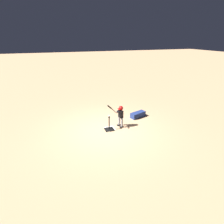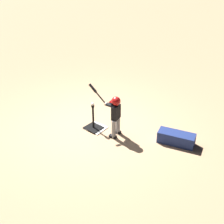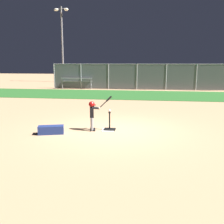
{
  "view_description": "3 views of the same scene",
  "coord_description": "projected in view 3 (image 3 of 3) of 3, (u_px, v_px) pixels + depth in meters",
  "views": [
    {
      "loc": [
        2.04,
        6.68,
        3.93
      ],
      "look_at": [
        -0.3,
        0.02,
        0.87
      ],
      "focal_mm": 28.0,
      "sensor_mm": 36.0,
      "label": 1
    },
    {
      "loc": [
        -4.78,
        4.63,
        4.24
      ],
      "look_at": [
        -0.62,
        -0.18,
        0.57
      ],
      "focal_mm": 50.0,
      "sensor_mm": 36.0,
      "label": 2
    },
    {
      "loc": [
        1.25,
        -8.93,
        2.37
      ],
      "look_at": [
        -0.08,
        0.03,
        0.65
      ],
      "focal_mm": 42.0,
      "sensor_mm": 36.0,
      "label": 3
    }
  ],
  "objects": [
    {
      "name": "home_plate",
      "position": [
        108.0,
        130.0,
        9.29
      ],
      "size": [
        0.47,
        0.47,
        0.02
      ],
      "primitive_type": "cube",
      "rotation": [
        0.0,
        0.0,
        0.08
      ],
      "color": "white",
      "rests_on": "ground_plane"
    },
    {
      "name": "bleachers_far_left",
      "position": [
        132.0,
        81.0,
        24.48
      ],
      "size": [
        3.03,
        2.55,
        1.37
      ],
      "color": "#93969E",
      "rests_on": "ground_plane"
    },
    {
      "name": "backstop_fence",
      "position": [
        137.0,
        76.0,
        23.05
      ],
      "size": [
        15.3,
        0.08,
        2.28
      ],
      "color": "#9E9EA3",
      "rests_on": "ground_plane"
    },
    {
      "name": "ground_plane",
      "position": [
        114.0,
        130.0,
        9.3
      ],
      "size": [
        90.0,
        90.0,
        0.0
      ],
      "primitive_type": "plane",
      "color": "tan"
    },
    {
      "name": "baseball",
      "position": [
        110.0,
        111.0,
        9.2
      ],
      "size": [
        0.07,
        0.07,
        0.07
      ],
      "primitive_type": "sphere",
      "color": "white",
      "rests_on": "batting_tee"
    },
    {
      "name": "batting_tee",
      "position": [
        110.0,
        127.0,
        9.31
      ],
      "size": [
        0.4,
        0.36,
        0.66
      ],
      "color": "black",
      "rests_on": "ground_plane"
    },
    {
      "name": "bleachers_right_center",
      "position": [
        204.0,
        83.0,
        24.08
      ],
      "size": [
        3.21,
        1.8,
        1.02
      ],
      "color": "#93969E",
      "rests_on": "ground_plane"
    },
    {
      "name": "grass_outfield_strip",
      "position": [
        134.0,
        95.0,
        19.51
      ],
      "size": [
        56.0,
        5.81,
        0.02
      ],
      "primitive_type": "cube",
      "color": "#286026",
      "rests_on": "ground_plane"
    },
    {
      "name": "bleachers_center",
      "position": [
        79.0,
        83.0,
        24.56
      ],
      "size": [
        2.96,
        1.99,
        1.01
      ],
      "color": "#93969E",
      "rests_on": "ground_plane"
    },
    {
      "name": "batter_child",
      "position": [
        93.0,
        112.0,
        9.16
      ],
      "size": [
        0.81,
        0.36,
        1.23
      ],
      "color": "gray",
      "rests_on": "ground_plane"
    },
    {
      "name": "field_light_pole",
      "position": [
        62.0,
        34.0,
        31.33
      ],
      "size": [
        1.76,
        0.44,
        8.86
      ],
      "color": "slate",
      "rests_on": "ground_plane"
    },
    {
      "name": "equipment_bag",
      "position": [
        51.0,
        130.0,
        8.79
      ],
      "size": [
        0.9,
        0.55,
        0.28
      ],
      "primitive_type": "cube",
      "rotation": [
        0.0,
        0.0,
        0.3
      ],
      "color": "navy",
      "rests_on": "ground_plane"
    }
  ]
}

